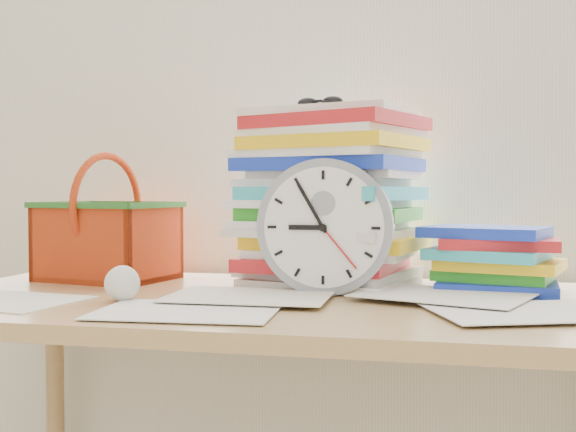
% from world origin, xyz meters
% --- Properties ---
extents(curtain, '(2.40, 0.01, 2.50)m').
position_xyz_m(curtain, '(0.00, 1.98, 1.30)').
color(curtain, white).
rests_on(curtain, room_shell).
extents(desk, '(1.40, 0.70, 0.75)m').
position_xyz_m(desk, '(0.00, 1.60, 0.68)').
color(desk, '#AD8651').
rests_on(desk, ground).
extents(paper_stack, '(0.44, 0.39, 0.38)m').
position_xyz_m(paper_stack, '(0.06, 1.82, 0.94)').
color(paper_stack, white).
rests_on(paper_stack, desk).
extents(clock, '(0.26, 0.05, 0.26)m').
position_xyz_m(clock, '(0.08, 1.66, 0.88)').
color(clock, gray).
rests_on(clock, desk).
extents(sunglasses, '(0.14, 0.12, 0.03)m').
position_xyz_m(sunglasses, '(0.05, 1.79, 1.14)').
color(sunglasses, black).
rests_on(sunglasses, paper_stack).
extents(book_stack, '(0.29, 0.24, 0.13)m').
position_xyz_m(book_stack, '(0.40, 1.77, 0.82)').
color(book_stack, white).
rests_on(book_stack, desk).
extents(basket, '(0.32, 0.27, 0.28)m').
position_xyz_m(basket, '(-0.44, 1.78, 0.89)').
color(basket, '#D14114').
rests_on(basket, desk).
extents(crumpled_ball, '(0.07, 0.07, 0.07)m').
position_xyz_m(crumpled_ball, '(-0.27, 1.49, 0.78)').
color(crumpled_ball, white).
rests_on(crumpled_ball, desk).
extents(scattered_papers, '(1.26, 0.42, 0.02)m').
position_xyz_m(scattered_papers, '(0.00, 1.60, 0.76)').
color(scattered_papers, white).
rests_on(scattered_papers, desk).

